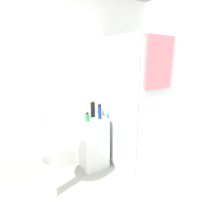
% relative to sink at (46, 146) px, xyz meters
% --- Properties ---
extents(wall_back, '(6.40, 0.06, 2.50)m').
position_rel_sink_xyz_m(wall_back, '(0.18, 0.51, 0.56)').
color(wall_back, white).
rests_on(wall_back, ground_plane).
extents(shower_enclosure, '(0.86, 0.89, 1.91)m').
position_rel_sink_xyz_m(shower_enclosure, '(1.36, -0.04, -0.14)').
color(shower_enclosure, white).
rests_on(shower_enclosure, ground_plane).
extents(vanity_cabinet, '(0.38, 0.38, 0.79)m').
position_rel_sink_xyz_m(vanity_cabinet, '(0.73, 0.29, -0.29)').
color(vanity_cabinet, white).
rests_on(vanity_cabinet, ground_plane).
extents(sink, '(0.54, 0.54, 0.98)m').
position_rel_sink_xyz_m(sink, '(0.00, 0.00, 0.00)').
color(sink, white).
rests_on(sink, ground_plane).
extents(soap_dispenser, '(0.06, 0.06, 0.13)m').
position_rel_sink_xyz_m(soap_dispenser, '(0.62, 0.21, 0.16)').
color(soap_dispenser, green).
rests_on(soap_dispenser, vanity_cabinet).
extents(shampoo_bottle_tall_black, '(0.06, 0.06, 0.25)m').
position_rel_sink_xyz_m(shampoo_bottle_tall_black, '(0.78, 0.34, 0.23)').
color(shampoo_bottle_tall_black, black).
rests_on(shampoo_bottle_tall_black, vanity_cabinet).
extents(shampoo_bottle_blue, '(0.05, 0.05, 0.22)m').
position_rel_sink_xyz_m(shampoo_bottle_blue, '(0.82, 0.20, 0.21)').
color(shampoo_bottle_blue, navy).
rests_on(shampoo_bottle_blue, vanity_cabinet).
extents(lotion_bottle_white, '(0.05, 0.05, 0.13)m').
position_rel_sink_xyz_m(lotion_bottle_white, '(0.70, 0.33, 0.16)').
color(lotion_bottle_white, white).
rests_on(lotion_bottle_white, vanity_cabinet).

